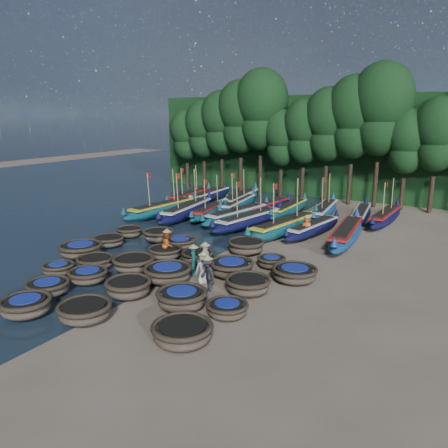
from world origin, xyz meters
The scene contains 62 objects.
ground centered at (0.00, 0.00, 0.00)m, with size 120.00×120.00×0.00m, color #806E5E.
foliage_wall centered at (0.00, 23.50, 5.00)m, with size 40.00×3.00×10.00m, color black.
coracle_1 centered at (-3.64, -8.14, 0.39)m, with size 2.22×2.22×0.68m.
coracle_2 centered at (-2.56, -10.02, 0.45)m, with size 2.54×2.54×0.78m.
coracle_3 centered at (-0.12, -9.06, 0.43)m, with size 2.57×2.57×0.76m.
coracle_4 centered at (4.39, -8.51, 0.47)m, with size 2.31×2.31×0.82m.
coracle_5 centered at (-5.29, -6.23, 0.39)m, with size 1.92×1.92×0.67m.
coracle_6 centered at (-3.21, -6.11, 0.39)m, with size 2.05×2.05×0.68m.
coracle_7 centered at (-0.28, -6.35, 0.48)m, with size 2.37×2.37×0.83m.
coracle_8 centered at (2.58, -6.11, 0.49)m, with size 2.25×2.25×0.85m.
coracle_9 centered at (4.66, -5.76, 0.37)m, with size 1.92×1.92×0.64m.
coracle_10 centered at (-6.68, -3.54, 0.48)m, with size 2.52×2.52×0.83m.
coracle_11 centered at (-4.48, -4.46, 0.39)m, with size 2.46×2.46×0.68m.
coracle_12 centered at (-2.34, -3.76, 0.48)m, with size 2.66×2.66×0.83m.
coracle_13 centered at (0.13, -3.98, 0.49)m, with size 2.91×2.91×0.84m.
coracle_14 centered at (4.24, -3.18, 0.45)m, with size 2.65×2.65×0.79m.
coracle_15 centered at (-6.87, -1.17, 0.38)m, with size 2.47×2.47×0.67m.
coracle_16 centered at (-2.27, -1.20, 0.40)m, with size 2.32×2.32×0.70m.
coracle_17 centered at (-0.29, -0.76, 0.38)m, with size 1.88×1.88×0.67m.
coracle_18 centered at (2.44, -1.64, 0.49)m, with size 2.77×2.77×0.84m.
coracle_19 centered at (5.54, -0.66, 0.44)m, with size 2.55×2.55×0.77m.
coracle_20 centered at (-7.25, 1.16, 0.39)m, with size 1.93×1.93×0.67m.
coracle_21 centered at (-4.80, 1.28, 0.47)m, with size 2.45×2.45×0.82m.
coracle_22 centered at (-2.73, 0.84, 0.38)m, with size 2.03×2.03×0.66m.
coracle_23 centered at (1.29, 2.08, 0.48)m, with size 2.46×2.46×0.84m.
coracle_24 centered at (3.68, 0.60, 0.37)m, with size 1.89×1.89×0.64m.
long_boat_1 centered at (-9.41, 7.41, 0.60)m, with size 2.24×8.82×3.76m.
long_boat_2 centered at (-7.23, 7.79, 0.61)m, with size 2.79×8.97×3.84m.
long_boat_3 centered at (-5.82, 9.18, 0.52)m, with size 2.58×7.65×3.29m.
long_boat_4 centered at (-3.12, 8.79, 0.56)m, with size 2.73×8.26×1.47m.
long_boat_5 centered at (-1.47, 7.66, 0.58)m, with size 2.85×8.43×3.63m.
long_boat_6 centered at (1.60, 7.20, 0.61)m, with size 2.99×8.90×3.83m.
long_boat_7 centered at (3.32, 8.12, 0.50)m, with size 2.37×7.37×1.31m.
long_boat_8 centered at (5.78, 7.56, 0.59)m, with size 2.48×8.79×1.56m.
long_boat_9 centered at (-10.88, 13.26, 0.54)m, with size 1.99×7.99×3.40m.
long_boat_10 centered at (-9.48, 14.56, 0.54)m, with size 1.83×8.09×1.43m.
long_boat_11 centered at (-5.89, 14.15, 0.61)m, with size 2.85×9.08×1.61m.
long_boat_12 centered at (-5.05, 12.28, 0.55)m, with size 2.51×8.13×3.48m.
long_boat_13 centered at (-2.51, 12.83, 0.51)m, with size 2.27×7.62×1.35m.
long_boat_14 centered at (-0.56, 13.01, 0.52)m, with size 1.48×7.80×1.37m.
long_boat_15 centered at (2.18, 13.75, 0.55)m, with size 2.40×8.11×3.47m.
long_boat_16 centered at (5.06, 14.14, 0.50)m, with size 2.30×7.40×1.31m.
long_boat_17 centered at (6.89, 14.21, 0.54)m, with size 1.70×7.98×3.39m.
fisherman_0 centered at (1.80, -3.26, 0.86)m, with size 0.90×0.92×1.80m.
fisherman_1 centered at (0.62, -2.41, 0.89)m, with size 0.58×0.67×1.76m.
fisherman_2 centered at (-2.17, -1.10, 0.90)m, with size 0.94×1.02×1.90m.
fisherman_3 centered at (2.46, -3.90, 0.88)m, with size 1.26×1.05×1.89m.
fisherman_4 centered at (1.36, -2.42, 0.95)m, with size 1.06×1.04×1.99m.
fisherman_5 centered at (-4.78, 9.73, 0.80)m, with size 1.26×1.34×1.71m.
fisherman_6 centered at (3.27, 6.94, 0.86)m, with size 0.89×0.92×1.79m.
tree_0 centered at (-16.00, 20.00, 5.97)m, with size 3.68×3.68×8.68m.
tree_1 centered at (-13.70, 20.00, 6.65)m, with size 4.09×4.09×9.65m.
tree_2 centered at (-11.40, 20.00, 7.32)m, with size 4.51×4.51×10.63m.
tree_3 centered at (-9.10, 20.00, 8.00)m, with size 4.92×4.92×11.60m.
tree_4 centered at (-6.80, 20.00, 8.67)m, with size 5.34×5.34×12.58m.
tree_5 centered at (-4.50, 20.00, 5.97)m, with size 3.68×3.68×8.68m.
tree_6 centered at (-2.20, 20.00, 6.65)m, with size 4.09×4.09×9.65m.
tree_7 centered at (0.10, 20.00, 7.32)m, with size 4.51×4.51×10.63m.
tree_8 centered at (2.40, 20.00, 8.00)m, with size 4.92×4.92×11.60m.
tree_9 centered at (4.70, 20.00, 8.67)m, with size 5.34×5.34×12.58m.
tree_10 centered at (7.00, 20.00, 5.97)m, with size 3.68×3.68×8.68m.
tree_11 centered at (9.30, 20.00, 6.65)m, with size 4.09×4.09×9.65m.
Camera 1 is at (13.17, -20.05, 8.21)m, focal length 35.00 mm.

